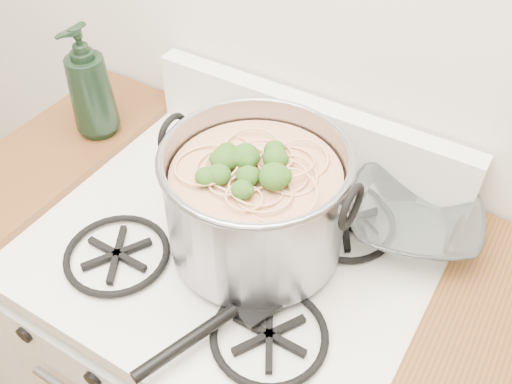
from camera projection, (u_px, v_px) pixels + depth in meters
name	position (u px, v px, depth m)	size (l,w,h in m)	color
gas_range	(238.00, 363.00, 1.45)	(0.76, 0.66, 0.92)	white
counter_left	(90.00, 274.00, 1.63)	(0.25, 0.65, 0.92)	silver
stock_pot	(256.00, 202.00, 1.03)	(0.37, 0.34, 0.23)	gray
spatula	(259.00, 293.00, 1.00)	(0.29, 0.31, 0.02)	black
glass_bowl	(411.00, 224.00, 1.12)	(0.10, 0.10, 0.03)	white
bottle	(89.00, 82.00, 1.27)	(0.10, 0.10, 0.27)	black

